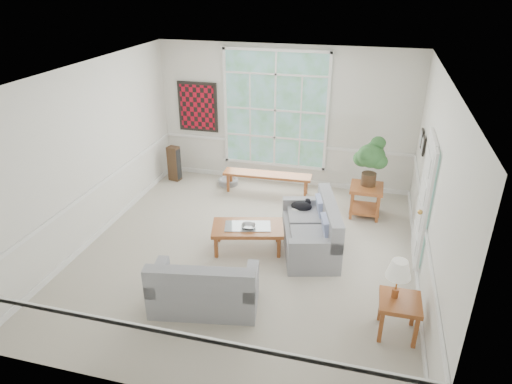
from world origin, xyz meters
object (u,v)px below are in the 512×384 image
loveseat_right (310,227)px  end_table (365,201)px  coffee_table (248,238)px  side_table (398,317)px  loveseat_front (204,282)px

loveseat_right → end_table: bearing=45.2°
coffee_table → side_table: (2.42, -1.46, 0.05)m
side_table → end_table: bearing=99.8°
loveseat_right → side_table: loveseat_right is taller
end_table → side_table: bearing=-80.2°
coffee_table → side_table: 2.82m
loveseat_front → side_table: (2.61, 0.11, -0.13)m
end_table → coffee_table: bearing=-136.7°
loveseat_right → loveseat_front: (-1.20, -1.84, -0.04)m
coffee_table → end_table: (1.86, 1.76, 0.08)m
loveseat_right → side_table: (1.41, -1.73, -0.17)m
loveseat_right → side_table: 2.24m
end_table → side_table: 3.26m
loveseat_front → coffee_table: 1.59m
end_table → loveseat_right: bearing=-120.0°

